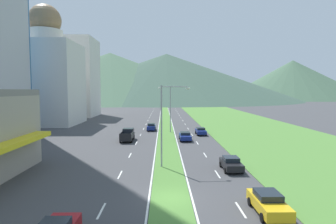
{
  "coord_description": "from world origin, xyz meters",
  "views": [
    {
      "loc": [
        -0.57,
        -22.37,
        8.74
      ],
      "look_at": [
        0.29,
        30.36,
        4.75
      ],
      "focal_mm": 30.27,
      "sensor_mm": 36.0,
      "label": 1
    }
  ],
  "objects_px": {
    "street_lamp_mid": "(169,106)",
    "car_5": "(231,163)",
    "car_3": "(201,131)",
    "car_4": "(185,136)",
    "street_lamp_near": "(165,120)",
    "pickup_truck_0": "(128,135)",
    "car_1": "(268,203)",
    "car_0": "(151,127)"
  },
  "relations": [
    {
      "from": "street_lamp_near",
      "to": "pickup_truck_0",
      "type": "distance_m",
      "value": 19.01
    },
    {
      "from": "street_lamp_near",
      "to": "car_1",
      "type": "xyz_separation_m",
      "value": [
        7.32,
        -12.36,
        -4.63
      ]
    },
    {
      "from": "car_3",
      "to": "car_5",
      "type": "height_order",
      "value": "car_5"
    },
    {
      "from": "street_lamp_mid",
      "to": "car_4",
      "type": "height_order",
      "value": "street_lamp_mid"
    },
    {
      "from": "street_lamp_near",
      "to": "pickup_truck_0",
      "type": "height_order",
      "value": "street_lamp_near"
    },
    {
      "from": "car_1",
      "to": "pickup_truck_0",
      "type": "distance_m",
      "value": 32.73
    },
    {
      "from": "street_lamp_near",
      "to": "car_3",
      "type": "relative_size",
      "value": 2.1
    },
    {
      "from": "car_1",
      "to": "street_lamp_near",
      "type": "bearing_deg",
      "value": -149.38
    },
    {
      "from": "car_1",
      "to": "car_0",
      "type": "bearing_deg",
      "value": -166.5
    },
    {
      "from": "car_0",
      "to": "car_5",
      "type": "height_order",
      "value": "car_0"
    },
    {
      "from": "car_1",
      "to": "car_5",
      "type": "relative_size",
      "value": 1.08
    },
    {
      "from": "car_0",
      "to": "car_5",
      "type": "bearing_deg",
      "value": -162.08
    },
    {
      "from": "street_lamp_mid",
      "to": "car_3",
      "type": "relative_size",
      "value": 2.17
    },
    {
      "from": "car_0",
      "to": "car_4",
      "type": "distance_m",
      "value": 14.05
    },
    {
      "from": "car_4",
      "to": "car_5",
      "type": "height_order",
      "value": "car_5"
    },
    {
      "from": "street_lamp_mid",
      "to": "car_5",
      "type": "distance_m",
      "value": 29.55
    },
    {
      "from": "car_3",
      "to": "car_4",
      "type": "relative_size",
      "value": 0.96
    },
    {
      "from": "car_3",
      "to": "pickup_truck_0",
      "type": "height_order",
      "value": "pickup_truck_0"
    },
    {
      "from": "car_4",
      "to": "car_5",
      "type": "bearing_deg",
      "value": 10.94
    },
    {
      "from": "car_1",
      "to": "car_5",
      "type": "xyz_separation_m",
      "value": [
        -0.03,
        10.98,
        -0.03
      ]
    },
    {
      "from": "street_lamp_mid",
      "to": "car_5",
      "type": "height_order",
      "value": "street_lamp_mid"
    },
    {
      "from": "street_lamp_near",
      "to": "car_5",
      "type": "xyz_separation_m",
      "value": [
        7.28,
        -1.39,
        -4.66
      ]
    },
    {
      "from": "car_5",
      "to": "car_3",
      "type": "bearing_deg",
      "value": -179.94
    },
    {
      "from": "street_lamp_mid",
      "to": "car_4",
      "type": "xyz_separation_m",
      "value": [
        2.62,
        -9.71,
        -4.74
      ]
    },
    {
      "from": "car_4",
      "to": "pickup_truck_0",
      "type": "height_order",
      "value": "pickup_truck_0"
    },
    {
      "from": "car_1",
      "to": "car_4",
      "type": "distance_m",
      "value": 29.98
    },
    {
      "from": "car_0",
      "to": "pickup_truck_0",
      "type": "height_order",
      "value": "pickup_truck_0"
    },
    {
      "from": "car_4",
      "to": "car_5",
      "type": "distance_m",
      "value": 19.12
    },
    {
      "from": "car_0",
      "to": "car_4",
      "type": "xyz_separation_m",
      "value": [
        6.47,
        -12.47,
        -0.04
      ]
    },
    {
      "from": "street_lamp_near",
      "to": "car_0",
      "type": "bearing_deg",
      "value": 95.39
    },
    {
      "from": "street_lamp_mid",
      "to": "pickup_truck_0",
      "type": "bearing_deg",
      "value": -127.46
    },
    {
      "from": "car_0",
      "to": "car_1",
      "type": "distance_m",
      "value": 43.42
    },
    {
      "from": "car_0",
      "to": "pickup_truck_0",
      "type": "xyz_separation_m",
      "value": [
        -3.63,
        -12.53,
        0.19
      ]
    },
    {
      "from": "car_1",
      "to": "car_4",
      "type": "bearing_deg",
      "value": -172.99
    },
    {
      "from": "car_3",
      "to": "street_lamp_near",
      "type": "bearing_deg",
      "value": -16.97
    },
    {
      "from": "street_lamp_near",
      "to": "pickup_truck_0",
      "type": "xyz_separation_m",
      "value": [
        -6.45,
        17.33,
        -4.43
      ]
    },
    {
      "from": "car_0",
      "to": "pickup_truck_0",
      "type": "relative_size",
      "value": 0.78
    },
    {
      "from": "car_1",
      "to": "street_lamp_mid",
      "type": "bearing_deg",
      "value": -170.96
    },
    {
      "from": "car_4",
      "to": "car_5",
      "type": "xyz_separation_m",
      "value": [
        3.63,
        -18.78,
        -0.0
      ]
    },
    {
      "from": "car_0",
      "to": "car_5",
      "type": "relative_size",
      "value": 1.02
    },
    {
      "from": "car_1",
      "to": "pickup_truck_0",
      "type": "bearing_deg",
      "value": -155.12
    },
    {
      "from": "street_lamp_mid",
      "to": "car_3",
      "type": "bearing_deg",
      "value": -28.09
    }
  ]
}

